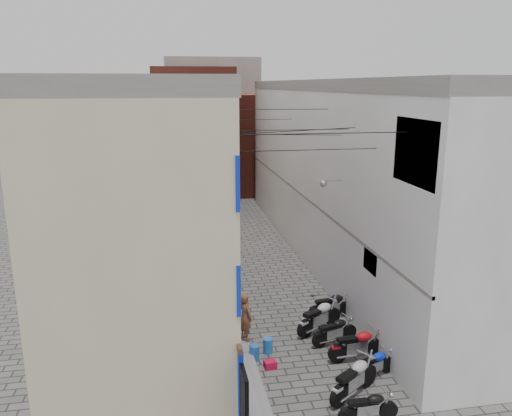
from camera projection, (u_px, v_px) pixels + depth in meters
plinth at (212, 260)px, 25.30m from camera, size 0.90×26.00×0.25m
building_left at (149, 177)px, 23.70m from camera, size 5.10×27.00×9.00m
building_right at (348, 171)px, 25.45m from camera, size 5.94×26.00×9.00m
building_far_brick_left at (193, 135)px, 38.46m from camera, size 6.00×6.00×10.00m
building_far_brick_right at (253, 144)px, 41.48m from camera, size 5.00×6.00×8.00m
building_far_concrete at (212, 122)px, 44.42m from camera, size 8.00×5.00×11.00m
far_shopfront at (224, 189)px, 37.05m from camera, size 2.00×0.30×2.40m
overhead_wires at (276, 129)px, 18.85m from camera, size 5.80×13.02×1.32m
motorcycle_a at (369, 406)px, 13.23m from camera, size 1.70×0.57×0.97m
motorcycle_b at (355, 377)px, 14.33m from camera, size 2.13×1.73×1.23m
motorcycle_c at (375, 363)px, 15.25m from camera, size 1.78×1.08×0.98m
motorcycle_d at (358, 343)px, 16.24m from camera, size 2.08×0.79×1.18m
motorcycle_e at (335, 330)px, 17.27m from camera, size 1.89×1.04×1.04m
motorcycle_f at (320, 315)px, 18.12m from camera, size 2.21×1.67×1.25m
motorcycle_g at (332, 304)px, 19.16m from camera, size 2.02×0.94×1.13m
person_a at (245, 317)px, 16.96m from camera, size 0.64×0.74×1.70m
person_b at (235, 290)px, 19.29m from camera, size 0.97×0.99×1.60m
water_jug_near at (254, 353)px, 16.30m from camera, size 0.36×0.36×0.52m
water_jug_far at (268, 346)px, 16.74m from camera, size 0.40×0.40×0.52m
red_crate at (270, 364)px, 15.86m from camera, size 0.42×0.33×0.24m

